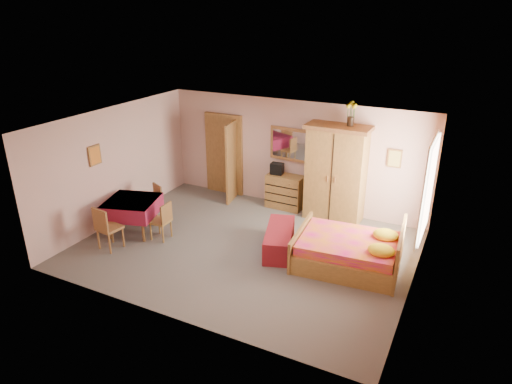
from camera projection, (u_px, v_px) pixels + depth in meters
The scene contains 23 objects.
floor at pixel (245, 248), 9.31m from camera, with size 6.50×6.50×0.00m, color slate.
ceiling at pixel (244, 123), 8.33m from camera, with size 6.50×6.50×0.00m, color brown.
wall_back at pixel (293, 154), 10.89m from camera, with size 6.50×0.10×2.60m, color #CC9F94.
wall_front at pixel (165, 245), 6.75m from camera, with size 6.50×0.10×2.60m, color #CC9F94.
wall_left at pixel (116, 165), 10.17m from camera, with size 0.10×5.00×2.60m, color #CC9F94.
wall_right at pixel (419, 222), 7.47m from camera, with size 0.10×5.00×2.60m, color #CC9F94.
doorway at pixel (224, 155), 11.76m from camera, with size 1.06×0.12×2.15m, color #9E6B35.
window at pixel (428, 189), 8.43m from camera, with size 0.08×1.40×1.95m, color white.
picture_left at pixel (95, 155), 9.51m from camera, with size 0.04×0.32×0.42m, color orange.
picture_back at pixel (395, 158), 9.80m from camera, with size 0.30×0.04×0.40m, color #D8BF59.
chest_of_drawers at pixel (285, 192), 11.05m from camera, with size 0.88×0.44×0.83m, color olive.
wall_mirror at pixel (290, 144), 10.80m from camera, with size 1.01×0.05×0.80m, color silver.
stereo at pixel (277, 169), 10.94m from camera, with size 0.29×0.22×0.27m, color black.
floor_lamp at pixel (309, 176), 10.73m from camera, with size 0.22×0.22×1.75m, color black.
wardrobe at pixel (336, 173), 10.23m from camera, with size 1.41×0.73×2.21m, color #A77738.
sunflower_vase at pixel (351, 114), 9.65m from camera, with size 0.21×0.21×0.53m, color yellow.
bed at pixel (348, 244), 8.56m from camera, with size 1.95×1.53×0.90m, color #E51680.
bench at pixel (279, 239), 9.17m from camera, with size 0.51×1.39×0.46m, color maroon.
dining_table at pixel (133, 216), 9.85m from camera, with size 1.04×1.04×0.76m, color maroon.
chair_south at pixel (109, 227), 9.16m from camera, with size 0.42×0.42×0.93m, color #966233.
chair_north at pixel (152, 203), 10.40m from camera, with size 0.38×0.38×0.83m, color olive.
chair_west at pixel (111, 206), 10.15m from camera, with size 0.42×0.42×0.92m, color #A86C38.
chair_east at pixel (160, 221), 9.56m from camera, with size 0.37×0.37×0.82m, color #A27537.
Camera 1 is at (3.87, -7.22, 4.58)m, focal length 32.00 mm.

